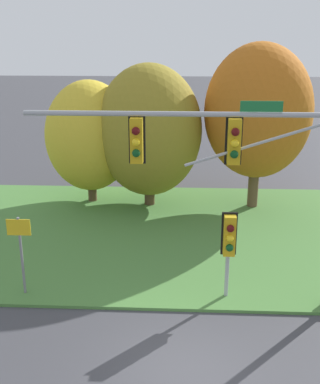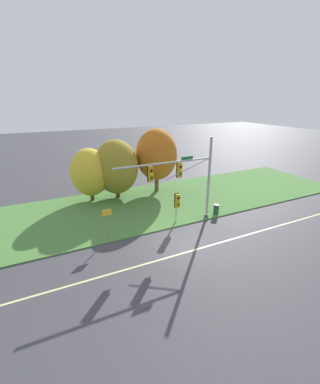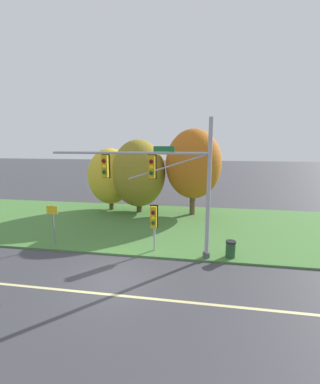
{
  "view_description": "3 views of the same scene",
  "coord_description": "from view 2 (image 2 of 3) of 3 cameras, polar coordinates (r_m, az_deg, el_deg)",
  "views": [
    {
      "loc": [
        -0.04,
        -9.78,
        7.82
      ],
      "look_at": [
        -0.69,
        3.61,
        3.33
      ],
      "focal_mm": 45.0,
      "sensor_mm": 36.0,
      "label": 1
    },
    {
      "loc": [
        -9.01,
        -14.83,
        10.62
      ],
      "look_at": [
        -0.37,
        3.08,
        3.3
      ],
      "focal_mm": 24.0,
      "sensor_mm": 36.0,
      "label": 2
    },
    {
      "loc": [
        3.96,
        -10.51,
        6.33
      ],
      "look_at": [
        1.5,
        4.45,
        3.37
      ],
      "focal_mm": 24.0,
      "sensor_mm": 36.0,
      "label": 3
    }
  ],
  "objects": [
    {
      "name": "tree_behind_signpost",
      "position": [
        29.63,
        -0.79,
        8.26
      ],
      "size": [
        4.71,
        4.71,
        7.34
      ],
      "color": "brown",
      "rests_on": "grass_verge"
    },
    {
      "name": "pedestrian_signal_near_kerb",
      "position": [
        22.47,
        3.87,
        -2.27
      ],
      "size": [
        0.46,
        0.55,
        2.75
      ],
      "color": "#9EA0A5",
      "rests_on": "grass_verge"
    },
    {
      "name": "trash_bin",
      "position": [
        25.24,
        12.37,
        -3.74
      ],
      "size": [
        0.56,
        0.56,
        0.93
      ],
      "color": "#234C28",
      "rests_on": "grass_verge"
    },
    {
      "name": "tree_nearest_road",
      "position": [
        28.08,
        -15.29,
        4.24
      ],
      "size": [
        4.07,
        4.07,
        5.69
      ],
      "color": "#4C3823",
      "rests_on": "grass_verge"
    },
    {
      "name": "tree_left_of_mast",
      "position": [
        28.23,
        -9.67,
        5.5
      ],
      "size": [
        4.74,
        4.74,
        6.46
      ],
      "color": "#4C3823",
      "rests_on": "grass_verge"
    },
    {
      "name": "grass_verge",
      "position": [
        26.94,
        -4.08,
        -2.94
      ],
      "size": [
        48.0,
        11.5,
        0.1
      ],
      "primitive_type": "cube",
      "color": "#477A38",
      "rests_on": "ground"
    },
    {
      "name": "route_sign_post",
      "position": [
        20.51,
        -11.6,
        -5.89
      ],
      "size": [
        0.72,
        0.08,
        2.51
      ],
      "color": "slate",
      "rests_on": "grass_verge"
    },
    {
      "name": "ground_plane",
      "position": [
        20.34,
        4.8,
        -11.33
      ],
      "size": [
        160.0,
        160.0,
        0.0
      ],
      "primitive_type": "plane",
      "color": "#3D3D42"
    },
    {
      "name": "traffic_signal_mast",
      "position": [
        21.69,
        5.76,
        3.67
      ],
      "size": [
        8.83,
        0.49,
        7.46
      ],
      "color": "#9EA0A5",
      "rests_on": "grass_verge"
    },
    {
      "name": "lane_stripe",
      "position": [
        19.48,
        6.63,
        -12.95
      ],
      "size": [
        36.0,
        0.16,
        0.01
      ],
      "primitive_type": "cube",
      "color": "beige",
      "rests_on": "ground"
    }
  ]
}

